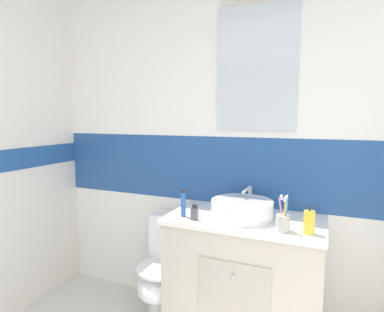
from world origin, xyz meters
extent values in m
cube|color=white|center=(0.00, 2.45, 0.42)|extent=(3.20, 0.10, 0.85)
cube|color=#234C8C|center=(0.00, 2.45, 1.10)|extent=(3.20, 0.10, 0.50)
cube|color=white|center=(0.00, 2.45, 1.93)|extent=(3.20, 0.10, 1.15)
cube|color=silver|center=(0.35, 2.39, 1.82)|extent=(0.55, 0.02, 0.85)
cube|color=beige|center=(0.35, 2.14, 0.41)|extent=(0.97, 0.53, 0.82)
cube|color=white|center=(0.35, 2.13, 0.83)|extent=(0.99, 0.55, 0.03)
cube|color=#B6AD9F|center=(0.35, 1.87, 0.37)|extent=(0.44, 0.01, 0.57)
cylinder|color=silver|center=(0.35, 1.85, 0.57)|extent=(0.02, 0.02, 0.03)
cylinder|color=white|center=(0.33, 2.12, 0.91)|extent=(0.40, 0.40, 0.11)
cylinder|color=#AFB1BA|center=(0.33, 2.12, 0.95)|extent=(0.33, 0.33, 0.01)
cylinder|color=silver|center=(0.33, 2.35, 0.93)|extent=(0.03, 0.03, 0.16)
cylinder|color=silver|center=(0.33, 2.24, 1.01)|extent=(0.02, 0.18, 0.02)
cylinder|color=white|center=(-0.23, 2.12, 0.09)|extent=(0.24, 0.24, 0.18)
ellipsoid|color=white|center=(-0.23, 2.08, 0.29)|extent=(0.34, 0.42, 0.22)
cylinder|color=white|center=(-0.23, 2.08, 0.41)|extent=(0.37, 0.37, 0.02)
cube|color=white|center=(-0.23, 2.29, 0.58)|extent=(0.36, 0.17, 0.35)
cylinder|color=silver|center=(-0.23, 2.29, 0.76)|extent=(0.04, 0.04, 0.02)
cylinder|color=#B2ADA3|center=(0.61, 1.96, 0.90)|extent=(0.08, 0.08, 0.10)
cylinder|color=#D872BF|center=(0.60, 1.97, 0.96)|extent=(0.04, 0.02, 0.16)
cube|color=white|center=(0.60, 1.97, 1.04)|extent=(0.02, 0.02, 0.03)
cylinder|color=gold|center=(0.62, 1.95, 0.96)|extent=(0.02, 0.02, 0.16)
cube|color=white|center=(0.62, 1.95, 1.04)|extent=(0.01, 0.02, 0.03)
cylinder|color=#338CD8|center=(0.63, 1.96, 0.96)|extent=(0.02, 0.03, 0.17)
cube|color=white|center=(0.63, 1.96, 1.05)|extent=(0.01, 0.02, 0.03)
cylinder|color=yellow|center=(0.75, 1.97, 0.92)|extent=(0.06, 0.06, 0.13)
cylinder|color=#262626|center=(0.75, 1.97, 1.00)|extent=(0.01, 0.01, 0.04)
cylinder|color=#262626|center=(0.75, 1.96, 1.02)|extent=(0.01, 0.02, 0.01)
cylinder|color=#2659B2|center=(-0.02, 1.99, 0.93)|extent=(0.03, 0.03, 0.16)
cylinder|color=black|center=(-0.02, 1.99, 1.02)|extent=(0.02, 0.02, 0.02)
cube|color=#4C4C51|center=(0.07, 1.95, 0.89)|extent=(0.04, 0.03, 0.08)
cylinder|color=black|center=(0.07, 1.95, 0.94)|extent=(0.03, 0.03, 0.02)
camera|label=1|loc=(0.81, 0.15, 1.49)|focal=29.81mm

